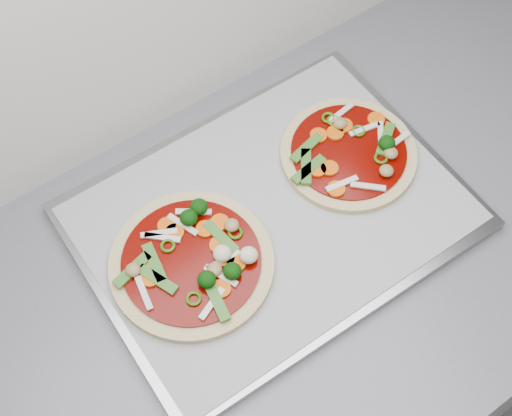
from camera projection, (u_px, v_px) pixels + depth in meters
baking_tray at (272, 217)px, 0.97m from camera, size 0.52×0.39×0.02m
parchment at (272, 213)px, 0.97m from camera, size 0.49×0.36×0.00m
pizza_left at (193, 261)px, 0.92m from camera, size 0.26×0.26×0.04m
pizza_right at (349, 152)px, 1.01m from camera, size 0.23×0.23×0.03m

